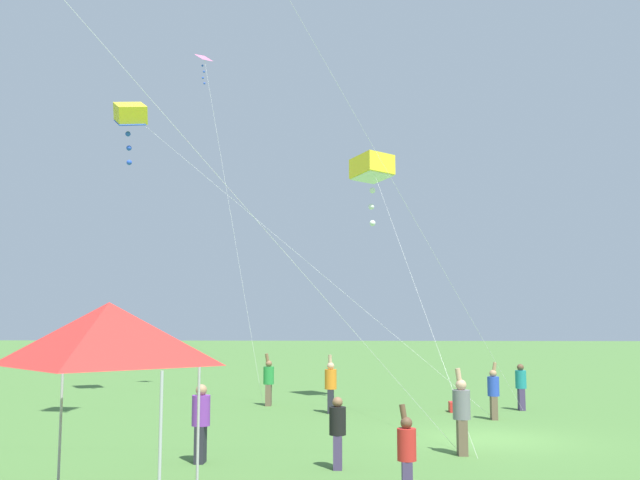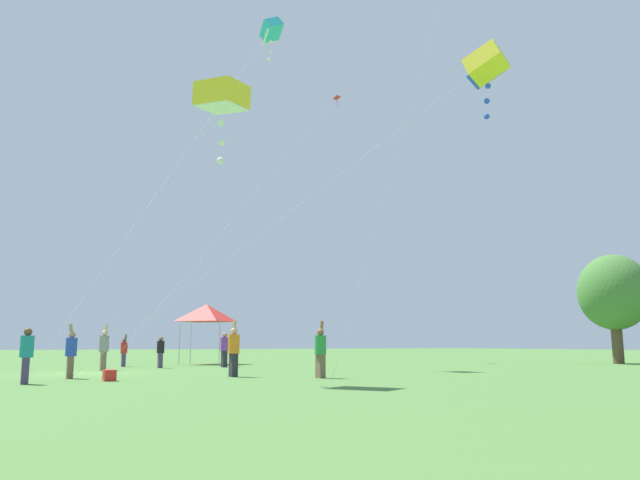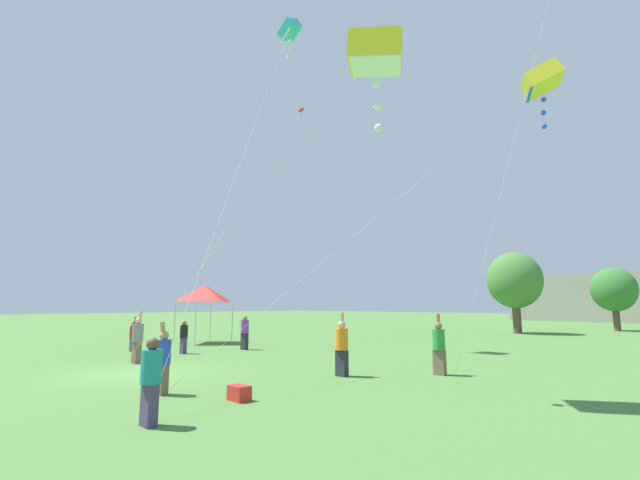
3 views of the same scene
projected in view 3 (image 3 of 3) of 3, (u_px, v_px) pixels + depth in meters
The scene contains 17 objects.
ground_plane at pixel (133, 374), 14.76m from camera, with size 220.00×220.00×0.00m, color #4C7A38.
tree_far_centre at pixel (614, 290), 39.05m from camera, with size 3.79×3.42×5.73m.
tree_far_left at pixel (514, 280), 35.90m from camera, with size 4.47×4.02×6.75m.
festival_tent at pixel (205, 293), 26.96m from camera, with size 2.82×2.82×3.59m.
cooler_box at pixel (239, 393), 10.66m from camera, with size 0.55×0.38×0.37m, color red.
person_black_shirt at pixel (184, 336), 20.86m from camera, with size 0.38×0.38×1.59m.
person_grey_shirt at pixel (138, 338), 17.47m from camera, with size 0.43×0.43×2.12m.
person_purple_shirt at pixel (245, 331), 22.77m from camera, with size 0.43×0.43×1.81m.
person_green_shirt at pixel (439, 345), 14.63m from camera, with size 0.42×0.42×2.04m.
person_teal_shirt at pixel (151, 378), 8.52m from camera, with size 0.40×0.40×1.71m.
person_red_shirt at pixel (133, 335), 21.79m from camera, with size 0.36×0.36×1.73m.
person_blue_shirt at pixel (163, 359), 11.46m from camera, with size 0.39×0.39×1.92m.
person_orange_shirt at pixel (342, 345), 14.38m from camera, with size 0.43×0.43×2.09m.
kite_red_delta_1 at pixel (299, 114), 37.62m from camera, with size 9.42×17.39×19.77m.
kite_yellow_box_2 at pixel (375, 55), 12.52m from camera, with size 12.37×3.15×10.19m.
kite_cyan_box_3 at pixel (290, 31), 26.05m from camera, with size 9.98×12.47×19.67m.
kite_yellow_box_4 at pixel (542, 81), 19.53m from camera, with size 6.67×15.60×13.30m.
Camera 3 is at (15.33, -6.37, 2.37)m, focal length 24.00 mm.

